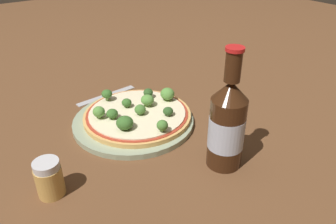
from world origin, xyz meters
name	(u,v)px	position (x,y,z in m)	size (l,w,h in m)	color
ground_plane	(138,122)	(0.00, 0.00, 0.00)	(3.00, 3.00, 0.00)	brown
plate	(135,122)	(0.00, -0.01, 0.01)	(0.27, 0.27, 0.01)	#93A384
pizza	(137,116)	(0.00, 0.00, 0.02)	(0.24, 0.24, 0.01)	tan
broccoli_floret_0	(160,126)	(0.10, 0.00, 0.04)	(0.02, 0.02, 0.03)	#7A9E5B
broccoli_floret_1	(99,112)	(-0.02, -0.08, 0.04)	(0.03, 0.03, 0.03)	#7A9E5B
broccoli_floret_2	(167,94)	(-0.01, 0.09, 0.04)	(0.03, 0.03, 0.03)	#7A9E5B
broccoli_floret_3	(107,94)	(-0.09, -0.03, 0.04)	(0.03, 0.03, 0.03)	#7A9E5B
broccoli_floret_4	(148,93)	(-0.04, 0.06, 0.04)	(0.02, 0.02, 0.02)	#7A9E5B
broccoli_floret_5	(125,123)	(0.04, -0.06, 0.04)	(0.03, 0.03, 0.03)	#7A9E5B
broccoli_floret_6	(141,109)	(0.01, 0.00, 0.04)	(0.02, 0.02, 0.02)	#7A9E5B
broccoli_floret_7	(112,114)	(-0.01, -0.06, 0.04)	(0.02, 0.02, 0.02)	#7A9E5B
broccoli_floret_8	(127,103)	(-0.03, -0.01, 0.04)	(0.02, 0.02, 0.02)	#7A9E5B
broccoli_floret_9	(147,100)	(-0.01, 0.03, 0.04)	(0.03, 0.03, 0.03)	#7A9E5B
broccoli_floret_10	(168,111)	(0.05, 0.05, 0.04)	(0.02, 0.02, 0.02)	#7A9E5B
beer_bottle	(227,124)	(0.22, 0.05, 0.08)	(0.06, 0.06, 0.22)	#381E0F
pepper_shaker	(49,178)	(0.11, -0.23, 0.03)	(0.04, 0.04, 0.07)	tan
fork	(108,95)	(-0.16, 0.00, 0.00)	(0.03, 0.17, 0.00)	#B2B2B7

